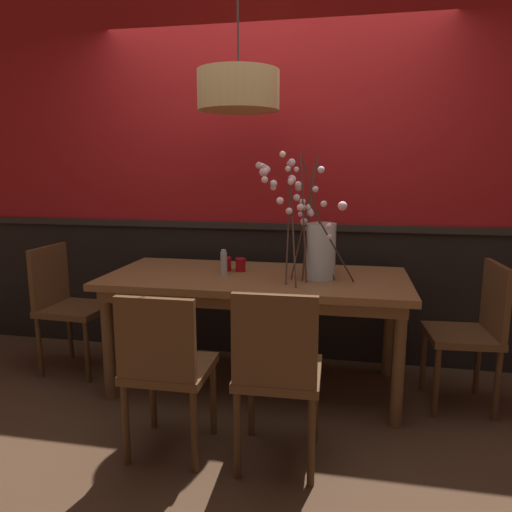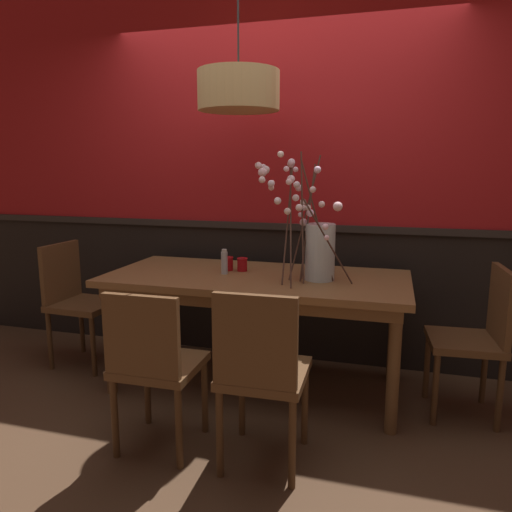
{
  "view_description": "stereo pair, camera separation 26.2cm",
  "coord_description": "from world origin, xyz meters",
  "px_view_note": "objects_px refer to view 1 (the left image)",
  "views": [
    {
      "loc": [
        0.59,
        -3.01,
        1.48
      ],
      "look_at": [
        0.0,
        0.0,
        0.91
      ],
      "focal_mm": 33.48,
      "sensor_mm": 36.0,
      "label": 1
    },
    {
      "loc": [
        0.84,
        -2.94,
        1.48
      ],
      "look_at": [
        0.0,
        0.0,
        0.91
      ],
      "focal_mm": 33.48,
      "sensor_mm": 36.0,
      "label": 2
    }
  ],
  "objects_px": {
    "chair_head_east_end": "(474,327)",
    "candle_holder_nearer_center": "(241,265)",
    "chair_far_side_left": "(239,280)",
    "chair_head_west_end": "(66,301)",
    "chair_near_side_right": "(277,368)",
    "dining_table": "(256,287)",
    "condiment_bottle": "(224,263)",
    "pendant_lamp": "(238,91)",
    "vase_with_blossoms": "(316,244)",
    "candle_holder_nearer_edge": "(226,264)",
    "chair_near_side_left": "(165,365)",
    "chair_far_side_right": "(309,283)"
  },
  "relations": [
    {
      "from": "dining_table",
      "to": "condiment_bottle",
      "type": "bearing_deg",
      "value": -174.32
    },
    {
      "from": "chair_far_side_left",
      "to": "chair_head_west_end",
      "type": "distance_m",
      "value": 1.37
    },
    {
      "from": "chair_near_side_right",
      "to": "vase_with_blossoms",
      "type": "relative_size",
      "value": 1.16
    },
    {
      "from": "candle_holder_nearer_center",
      "to": "pendant_lamp",
      "type": "height_order",
      "value": "pendant_lamp"
    },
    {
      "from": "chair_near_side_left",
      "to": "chair_head_east_end",
      "type": "bearing_deg",
      "value": 27.61
    },
    {
      "from": "pendant_lamp",
      "to": "vase_with_blossoms",
      "type": "bearing_deg",
      "value": -1.1
    },
    {
      "from": "dining_table",
      "to": "chair_near_side_left",
      "type": "bearing_deg",
      "value": -108.49
    },
    {
      "from": "chair_far_side_right",
      "to": "condiment_bottle",
      "type": "height_order",
      "value": "chair_far_side_right"
    },
    {
      "from": "chair_far_side_right",
      "to": "vase_with_blossoms",
      "type": "distance_m",
      "value": 1.0
    },
    {
      "from": "candle_holder_nearer_center",
      "to": "candle_holder_nearer_edge",
      "type": "distance_m",
      "value": 0.1
    },
    {
      "from": "chair_head_east_end",
      "to": "chair_near_side_right",
      "type": "distance_m",
      "value": 1.38
    },
    {
      "from": "chair_head_west_end",
      "to": "condiment_bottle",
      "type": "height_order",
      "value": "condiment_bottle"
    },
    {
      "from": "candle_holder_nearer_center",
      "to": "chair_far_side_left",
      "type": "bearing_deg",
      "value": 104.21
    },
    {
      "from": "chair_far_side_left",
      "to": "chair_head_east_end",
      "type": "bearing_deg",
      "value": -27.05
    },
    {
      "from": "chair_far_side_right",
      "to": "candle_holder_nearer_edge",
      "type": "bearing_deg",
      "value": -124.04
    },
    {
      "from": "chair_far_side_left",
      "to": "candle_holder_nearer_center",
      "type": "bearing_deg",
      "value": -75.79
    },
    {
      "from": "pendant_lamp",
      "to": "chair_near_side_right",
      "type": "bearing_deg",
      "value": -65.89
    },
    {
      "from": "condiment_bottle",
      "to": "pendant_lamp",
      "type": "height_order",
      "value": "pendant_lamp"
    },
    {
      "from": "chair_head_west_end",
      "to": "chair_far_side_right",
      "type": "bearing_deg",
      "value": 26.13
    },
    {
      "from": "chair_near_side_right",
      "to": "chair_far_side_right",
      "type": "bearing_deg",
      "value": 89.65
    },
    {
      "from": "chair_near_side_left",
      "to": "chair_head_west_end",
      "type": "relative_size",
      "value": 0.96
    },
    {
      "from": "dining_table",
      "to": "chair_far_side_left",
      "type": "bearing_deg",
      "value": 110.46
    },
    {
      "from": "candle_holder_nearer_center",
      "to": "condiment_bottle",
      "type": "height_order",
      "value": "condiment_bottle"
    },
    {
      "from": "candle_holder_nearer_center",
      "to": "dining_table",
      "type": "bearing_deg",
      "value": -37.82
    },
    {
      "from": "dining_table",
      "to": "chair_far_side_right",
      "type": "xyz_separation_m",
      "value": [
        0.28,
        0.85,
        -0.16
      ]
    },
    {
      "from": "candle_holder_nearer_edge",
      "to": "chair_far_side_right",
      "type": "bearing_deg",
      "value": 55.96
    },
    {
      "from": "chair_head_west_end",
      "to": "candle_holder_nearer_edge",
      "type": "bearing_deg",
      "value": 3.54
    },
    {
      "from": "chair_far_side_left",
      "to": "chair_head_west_end",
      "type": "xyz_separation_m",
      "value": [
        -1.1,
        -0.82,
        -0.01
      ]
    },
    {
      "from": "chair_far_side_left",
      "to": "condiment_bottle",
      "type": "relative_size",
      "value": 5.66
    },
    {
      "from": "dining_table",
      "to": "candle_holder_nearer_edge",
      "type": "bearing_deg",
      "value": 157.78
    },
    {
      "from": "dining_table",
      "to": "candle_holder_nearer_center",
      "type": "bearing_deg",
      "value": 142.18
    },
    {
      "from": "pendant_lamp",
      "to": "candle_holder_nearer_center",
      "type": "bearing_deg",
      "value": 98.7
    },
    {
      "from": "condiment_bottle",
      "to": "candle_holder_nearer_edge",
      "type": "bearing_deg",
      "value": 98.18
    },
    {
      "from": "chair_head_east_end",
      "to": "chair_near_side_left",
      "type": "relative_size",
      "value": 1.04
    },
    {
      "from": "dining_table",
      "to": "chair_far_side_right",
      "type": "bearing_deg",
      "value": 71.57
    },
    {
      "from": "chair_far_side_right",
      "to": "chair_near_side_left",
      "type": "bearing_deg",
      "value": -108.46
    },
    {
      "from": "chair_near_side_left",
      "to": "chair_far_side_left",
      "type": "bearing_deg",
      "value": 90.7
    },
    {
      "from": "chair_head_west_end",
      "to": "pendant_lamp",
      "type": "xyz_separation_m",
      "value": [
        1.3,
        -0.03,
        1.42
      ]
    },
    {
      "from": "candle_holder_nearer_edge",
      "to": "pendant_lamp",
      "type": "relative_size",
      "value": 0.08
    },
    {
      "from": "candle_holder_nearer_center",
      "to": "pendant_lamp",
      "type": "relative_size",
      "value": 0.08
    },
    {
      "from": "dining_table",
      "to": "candle_holder_nearer_edge",
      "type": "distance_m",
      "value": 0.28
    },
    {
      "from": "dining_table",
      "to": "candle_holder_nearer_edge",
      "type": "relative_size",
      "value": 20.86
    },
    {
      "from": "chair_head_east_end",
      "to": "pendant_lamp",
      "type": "distance_m",
      "value": 2.05
    },
    {
      "from": "chair_head_east_end",
      "to": "candle_holder_nearer_center",
      "type": "xyz_separation_m",
      "value": [
        -1.49,
        0.11,
        0.31
      ]
    },
    {
      "from": "condiment_bottle",
      "to": "pendant_lamp",
      "type": "bearing_deg",
      "value": 6.05
    },
    {
      "from": "chair_head_east_end",
      "to": "candle_holder_nearer_edge",
      "type": "bearing_deg",
      "value": 176.18
    },
    {
      "from": "dining_table",
      "to": "chair_near_side_left",
      "type": "height_order",
      "value": "chair_near_side_left"
    },
    {
      "from": "chair_near_side_right",
      "to": "condiment_bottle",
      "type": "relative_size",
      "value": 5.53
    },
    {
      "from": "chair_far_side_right",
      "to": "candle_holder_nearer_edge",
      "type": "height_order",
      "value": "chair_far_side_right"
    },
    {
      "from": "pendant_lamp",
      "to": "dining_table",
      "type": "bearing_deg",
      "value": 5.33
    }
  ]
}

